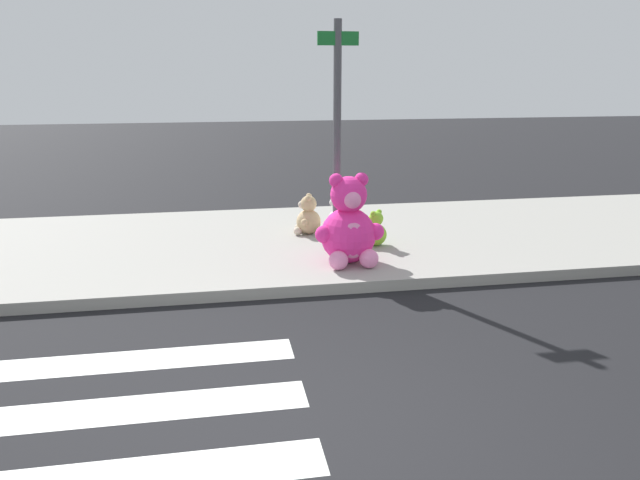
{
  "coord_description": "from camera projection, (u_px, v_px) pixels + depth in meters",
  "views": [
    {
      "loc": [
        -0.74,
        -3.96,
        2.69
      ],
      "look_at": [
        0.62,
        3.6,
        0.55
      ],
      "focal_mm": 34.26,
      "sensor_mm": 36.0,
      "label": 1
    }
  ],
  "objects": [
    {
      "name": "plush_lime",
      "position": [
        375.0,
        231.0,
        9.13
      ],
      "size": [
        0.38,
        0.39,
        0.54
      ],
      "color": "#8CD133",
      "rests_on": "sidewalk"
    },
    {
      "name": "sign_pole",
      "position": [
        337.0,
        133.0,
        8.45
      ],
      "size": [
        0.56,
        0.11,
        3.2
      ],
      "color": "#4C4C51",
      "rests_on": "sidewalk"
    },
    {
      "name": "plush_white",
      "position": [
        340.0,
        218.0,
        9.64
      ],
      "size": [
        0.51,
        0.56,
        0.73
      ],
      "color": "white",
      "rests_on": "sidewalk"
    },
    {
      "name": "plush_pink_large",
      "position": [
        349.0,
        228.0,
        8.23
      ],
      "size": [
        0.95,
        0.83,
        1.23
      ],
      "color": "#F22D93",
      "rests_on": "sidewalk"
    },
    {
      "name": "sidewalk",
      "position": [
        263.0,
        244.0,
        9.52
      ],
      "size": [
        28.0,
        4.4,
        0.15
      ],
      "primitive_type": "cube",
      "color": "#9E9B93",
      "rests_on": "ground_plane"
    },
    {
      "name": "ground_plane",
      "position": [
        324.0,
        440.0,
        4.6
      ],
      "size": [
        60.0,
        60.0,
        0.0
      ],
      "primitive_type": "plane",
      "color": "black"
    },
    {
      "name": "plush_tan",
      "position": [
        307.0,
        218.0,
        9.77
      ],
      "size": [
        0.45,
        0.49,
        0.64
      ],
      "color": "tan",
      "rests_on": "sidewalk"
    }
  ]
}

